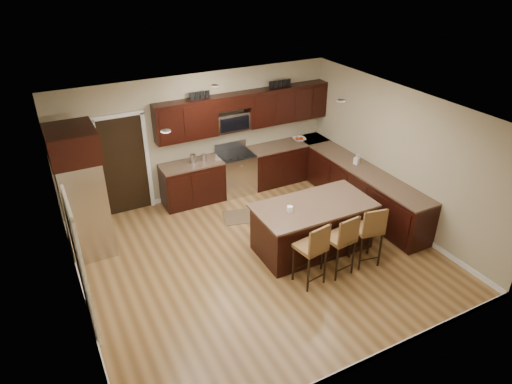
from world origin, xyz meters
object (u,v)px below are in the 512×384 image
stool_left (313,248)px  refrigerator (82,191)px  stool_mid (342,239)px  range (236,173)px  island (312,228)px  stool_right (370,229)px

stool_left → refrigerator: refrigerator is taller
refrigerator → stool_mid: bearing=-36.8°
range → stool_left: (-0.27, -3.47, 0.25)m
island → stool_mid: stool_mid is taller
island → stool_left: (-0.57, -0.85, 0.29)m
stool_left → stool_right: 1.14m
stool_mid → stool_right: bearing=-5.7°
range → island: 2.64m
island → range: bearing=97.0°
range → stool_right: stool_right is taller
stool_left → range: bearing=76.5°
island → stool_right: size_ratio=1.84×
refrigerator → stool_left: bearing=-41.7°
stool_left → stool_mid: (0.57, 0.00, -0.01)m
island → stool_left: size_ratio=1.86×
range → refrigerator: (-3.30, -0.78, 0.73)m
island → stool_mid: bearing=-89.0°
range → stool_right: (0.87, -3.47, 0.25)m
range → refrigerator: bearing=-166.8°
island → stool_mid: size_ratio=1.87×
range → stool_left: stool_left is taller
range → stool_right: bearing=-76.0°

